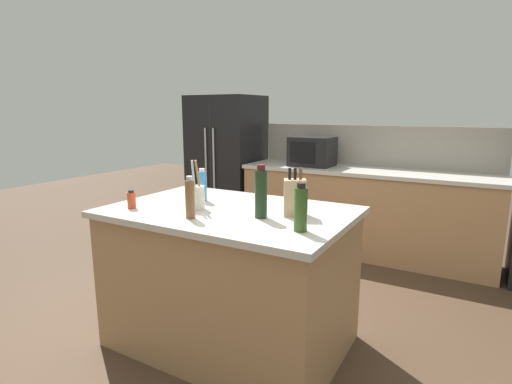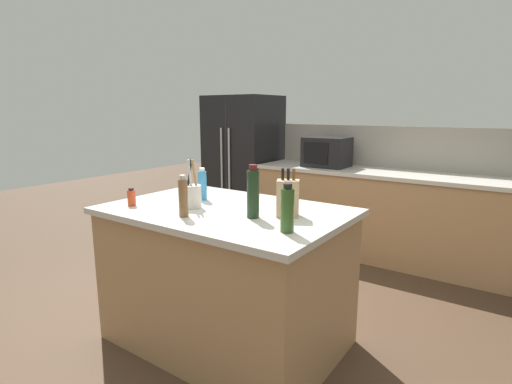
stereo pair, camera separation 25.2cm
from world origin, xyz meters
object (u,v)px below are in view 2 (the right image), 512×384
refrigerator (244,164)px  dish_soap_bottle (202,185)px  pepper_grinder (183,197)px  olive_oil_bottle (287,209)px  microwave (327,152)px  spice_jar_paprika (132,197)px  knife_block (288,198)px  utensil_crock (192,196)px  wine_bottle (253,193)px

refrigerator → dish_soap_bottle: (1.23, -2.14, 0.17)m
pepper_grinder → olive_oil_bottle: (0.67, 0.08, 0.00)m
microwave → spice_jar_paprika: 2.51m
knife_block → utensil_crock: utensil_crock is taller
utensil_crock → pepper_grinder: utensil_crock is taller
pepper_grinder → wine_bottle: 0.42m
dish_soap_bottle → wine_bottle: wine_bottle is taller
utensil_crock → pepper_grinder: (0.11, -0.19, 0.04)m
wine_bottle → spice_jar_paprika: size_ratio=2.62×
refrigerator → microwave: bearing=-2.4°
knife_block → utensil_crock: (-0.62, -0.17, -0.03)m
knife_block → spice_jar_paprika: size_ratio=2.40×
microwave → utensil_crock: (0.13, -2.31, -0.08)m
olive_oil_bottle → spice_jar_paprika: (-1.15, -0.08, -0.07)m
refrigerator → spice_jar_paprika: size_ratio=14.47×
knife_block → pepper_grinder: 0.62m
knife_block → pepper_grinder: bearing=-171.4°
wine_bottle → olive_oil_bottle: bearing=-23.1°
utensil_crock → olive_oil_bottle: bearing=-7.6°
dish_soap_bottle → utensil_crock: bearing=-63.3°
pepper_grinder → wine_bottle: size_ratio=0.80×
olive_oil_bottle → wine_bottle: bearing=156.9°
wine_bottle → microwave: bearing=104.6°
refrigerator → utensil_crock: (1.34, -2.36, 0.15)m
microwave → wine_bottle: microwave is taller
microwave → knife_block: bearing=-70.8°
pepper_grinder → knife_block: bearing=35.7°
knife_block → spice_jar_paprika: (-0.99, -0.36, -0.06)m
microwave → dish_soap_bottle: (0.02, -2.09, -0.06)m
refrigerator → spice_jar_paprika: (0.96, -2.55, 0.12)m
wine_bottle → knife_block: bearing=44.0°
microwave → knife_block: (0.74, -2.14, -0.05)m
olive_oil_bottle → microwave: bearing=110.5°
utensil_crock → pepper_grinder: bearing=-59.5°
refrigerator → olive_oil_bottle: size_ratio=6.77×
utensil_crock → olive_oil_bottle: size_ratio=1.24×
utensil_crock → spice_jar_paprika: size_ratio=2.65×
refrigerator → olive_oil_bottle: refrigerator is taller
dish_soap_bottle → spice_jar_paprika: 0.49m
dish_soap_bottle → wine_bottle: bearing=-18.6°
knife_block → utensil_crock: 0.64m
utensil_crock → spice_jar_paprika: bearing=-153.5°
microwave → pepper_grinder: size_ratio=1.88×
utensil_crock → dish_soap_bottle: (-0.11, 0.22, 0.03)m
refrigerator → microwave: refrigerator is taller
microwave → wine_bottle: bearing=-75.4°
knife_block → pepper_grinder: knife_block is taller
pepper_grinder → refrigerator: bearing=119.6°
spice_jar_paprika → wine_bottle: bearing=14.4°
utensil_crock → pepper_grinder: size_ratio=1.27×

